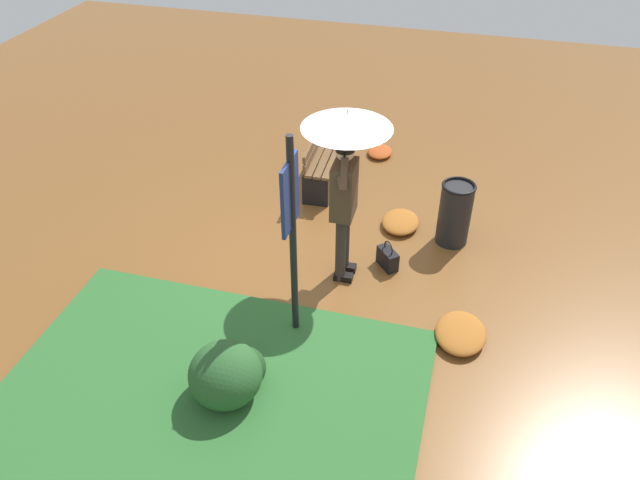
{
  "coord_description": "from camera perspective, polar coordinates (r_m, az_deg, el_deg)",
  "views": [
    {
      "loc": [
        -5.55,
        -1.35,
        4.7
      ],
      "look_at": [
        -0.61,
        -0.0,
        0.85
      ],
      "focal_mm": 34.53,
      "sensor_mm": 36.0,
      "label": 1
    }
  ],
  "objects": [
    {
      "name": "leaf_pile_far_path",
      "position": [
        8.1,
        7.46,
        1.68
      ],
      "size": [
        0.6,
        0.48,
        0.13
      ],
      "color": "#A86023",
      "rests_on": "ground_plane"
    },
    {
      "name": "info_sign_post",
      "position": [
        5.69,
        -2.68,
        2.03
      ],
      "size": [
        0.44,
        0.07,
        2.3
      ],
      "color": "black",
      "rests_on": "ground_plane"
    },
    {
      "name": "shrub_cluster",
      "position": [
        5.89,
        -8.41,
        -12.12
      ],
      "size": [
        0.75,
        0.68,
        0.62
      ],
      "color": "#285628",
      "rests_on": "ground_plane"
    },
    {
      "name": "leaf_pile_by_bench",
      "position": [
        6.65,
        12.91,
        -8.41
      ],
      "size": [
        0.66,
        0.53,
        0.15
      ],
      "color": "#A86023",
      "rests_on": "ground_plane"
    },
    {
      "name": "ground_plane",
      "position": [
        7.4,
        1.22,
        -2.51
      ],
      "size": [
        18.0,
        18.0,
        0.0
      ],
      "primitive_type": "plane",
      "color": "brown"
    },
    {
      "name": "handbag",
      "position": [
        7.37,
        6.28,
        -1.68
      ],
      "size": [
        0.32,
        0.3,
        0.37
      ],
      "color": "black",
      "rests_on": "ground_plane"
    },
    {
      "name": "person_with_umbrella",
      "position": [
        6.48,
        2.39,
        7.84
      ],
      "size": [
        0.96,
        0.96,
        2.04
      ],
      "color": "#2D2823",
      "rests_on": "ground_plane"
    },
    {
      "name": "leaf_pile_near_person",
      "position": [
        9.7,
        5.57,
        8.15
      ],
      "size": [
        0.47,
        0.37,
        0.1
      ],
      "color": "#B74C1E",
      "rests_on": "ground_plane"
    },
    {
      "name": "trash_bin",
      "position": [
        7.74,
        12.39,
        2.43
      ],
      "size": [
        0.42,
        0.42,
        0.83
      ],
      "color": "black",
      "rests_on": "ground_plane"
    },
    {
      "name": "park_bench",
      "position": [
        8.8,
        0.44,
        7.75
      ],
      "size": [
        1.4,
        0.42,
        0.75
      ],
      "color": "black",
      "rests_on": "ground_plane"
    }
  ]
}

